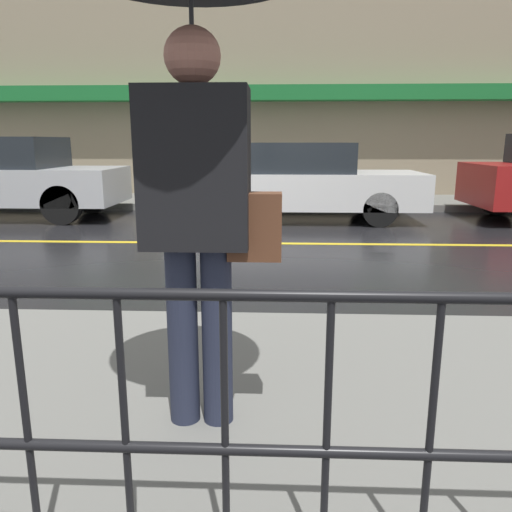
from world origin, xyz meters
TOP-DOWN VIEW (x-y plane):
  - ground_plane at (0.00, 0.00)m, footprint 80.00×80.00m
  - sidewalk_near at (0.00, -4.79)m, footprint 28.00×2.65m
  - sidewalk_far at (0.00, 4.55)m, footprint 28.00×2.17m
  - lane_marking at (0.00, 0.00)m, footprint 25.20×0.12m
  - building_storefront at (0.00, 5.77)m, footprint 28.00×0.85m
  - railing_foreground at (0.00, -5.86)m, footprint 12.00×0.04m
  - pedestrian at (0.42, -5.03)m, footprint 0.95×0.95m
  - car_silver at (-4.48, 2.32)m, footprint 4.28×1.74m
  - car_white at (1.05, 2.32)m, footprint 4.72×1.71m

SIDE VIEW (x-z plane):
  - ground_plane at x=0.00m, z-range 0.00..0.00m
  - lane_marking at x=0.00m, z-range 0.00..0.01m
  - sidewalk_near at x=0.00m, z-range 0.00..0.15m
  - sidewalk_far at x=0.00m, z-range 0.00..0.15m
  - railing_foreground at x=0.00m, z-range 0.26..1.18m
  - car_white at x=1.05m, z-range 0.01..1.46m
  - car_silver at x=-4.48m, z-range 0.02..1.57m
  - pedestrian at x=0.42m, z-range 0.69..2.87m
  - building_storefront at x=0.00m, z-range -0.04..6.84m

